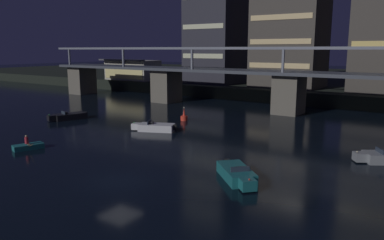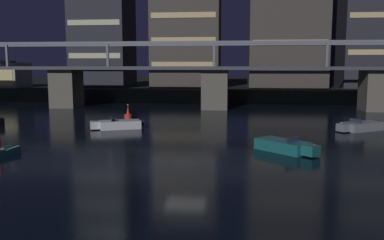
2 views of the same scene
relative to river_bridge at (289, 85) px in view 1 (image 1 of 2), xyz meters
name	(u,v)px [view 1 (image 1 of 2)]	position (x,y,z in m)	size (l,w,h in m)	color
ground_plane	(119,182)	(0.00, -33.66, -4.10)	(400.00, 400.00, 0.00)	black
far_riverbank	(356,82)	(0.00, 48.01, -3.00)	(240.00, 80.00, 2.20)	black
river_bridge	(289,85)	(0.00, 0.00, 0.00)	(93.74, 6.40, 9.38)	#605B51
tower_west_low	(216,13)	(-21.24, 15.38, 12.17)	(9.90, 9.80, 28.45)	#282833
tower_west_tall	(290,30)	(-5.98, 16.14, 8.43)	(11.82, 10.39, 20.97)	#423D38
waterfront_pavilion	(132,70)	(-40.95, 11.91, 0.34)	(12.40, 7.40, 4.70)	#B2AD9E
speedboat_near_left	(155,127)	(-8.45, -19.57, -3.69)	(5.04, 3.18, 1.16)	silver
speedboat_near_center	(237,174)	(6.62, -28.73, -3.69)	(4.42, 4.36, 1.16)	#196066
speedboat_mid_center	(69,116)	(-22.25, -20.52, -3.69)	(2.94, 5.14, 1.16)	black
channel_buoy	(184,117)	(-9.28, -12.66, -3.62)	(0.90, 0.90, 1.76)	red
dinghy_with_paddler	(28,146)	(-13.08, -32.16, -3.83)	(2.66, 2.82, 1.36)	#196066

